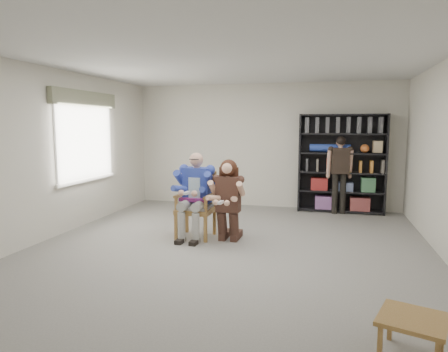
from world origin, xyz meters
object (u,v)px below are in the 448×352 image
(kneeling_woman, at_px, (228,202))
(standing_man, at_px, (339,175))
(seated_man, at_px, (195,195))
(side_table, at_px, (412,337))
(armchair, at_px, (196,205))
(bookshelf, at_px, (342,164))

(kneeling_woman, relative_size, standing_man, 0.80)
(seated_man, relative_size, kneeling_woman, 1.09)
(standing_man, relative_size, side_table, 3.29)
(seated_man, bearing_deg, armchair, 1.44)
(bookshelf, bearing_deg, kneeling_woman, -123.14)
(kneeling_woman, bearing_deg, standing_man, 57.26)
(seated_man, height_order, bookshelf, bookshelf)
(armchair, xyz_separation_m, bookshelf, (2.39, 2.66, 0.50))
(armchair, bearing_deg, side_table, -44.59)
(kneeling_woman, xyz_separation_m, standing_man, (1.77, 2.61, 0.17))
(armchair, xyz_separation_m, seated_man, (-0.00, 0.00, 0.16))
(armchair, bearing_deg, bookshelf, 49.44)
(armchair, bearing_deg, standing_man, 48.07)
(armchair, distance_m, bookshelf, 3.61)
(kneeling_woman, bearing_deg, armchair, 169.76)
(bookshelf, bearing_deg, side_table, -85.91)
(kneeling_woman, distance_m, side_table, 3.58)
(seated_man, xyz_separation_m, bookshelf, (2.39, 2.66, 0.34))
(armchair, height_order, seated_man, seated_man)
(armchair, bearing_deg, kneeling_woman, -10.24)
(bookshelf, bearing_deg, armchair, -132.00)
(side_table, bearing_deg, kneeling_woman, 128.56)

